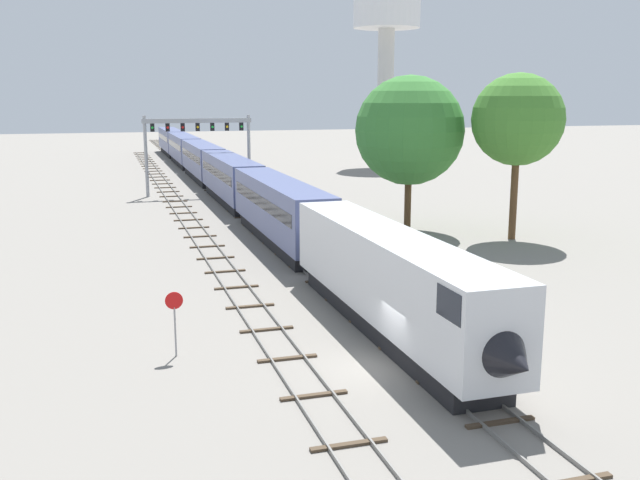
# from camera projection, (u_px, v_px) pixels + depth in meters

# --- Properties ---
(ground_plane) EXTENTS (400.00, 400.00, 0.00)m
(ground_plane) POSITION_uv_depth(u_px,v_px,m) (381.00, 367.00, 29.52)
(ground_plane) COLOR gray
(track_main) EXTENTS (2.60, 200.00, 0.16)m
(track_main) POSITION_uv_depth(u_px,v_px,m) (213.00, 188.00, 86.33)
(track_main) COLOR slate
(track_main) RESTS_ON ground
(track_near) EXTENTS (2.60, 160.00, 0.16)m
(track_near) POSITION_uv_depth(u_px,v_px,m) (186.00, 216.00, 66.01)
(track_near) COLOR slate
(track_near) RESTS_ON ground
(passenger_train) EXTENTS (3.04, 129.86, 4.80)m
(passenger_train) POSITION_uv_depth(u_px,v_px,m) (214.00, 168.00, 84.60)
(passenger_train) COLOR silver
(passenger_train) RESTS_ON ground
(signal_gantry) EXTENTS (12.10, 0.49, 8.90)m
(signal_gantry) POSITION_uv_depth(u_px,v_px,m) (198.00, 136.00, 79.45)
(signal_gantry) COLOR #999BA0
(signal_gantry) RESTS_ON ground
(water_tower) EXTENTS (10.70, 10.70, 27.34)m
(water_tower) POSITION_uv_depth(u_px,v_px,m) (387.00, 25.00, 111.98)
(water_tower) COLOR beige
(water_tower) RESTS_ON ground
(stop_sign) EXTENTS (0.76, 0.08, 2.88)m
(stop_sign) POSITION_uv_depth(u_px,v_px,m) (175.00, 315.00, 30.42)
(stop_sign) COLOR gray
(stop_sign) RESTS_ON ground
(trackside_tree_left) EXTENTS (8.85, 8.85, 12.70)m
(trackside_tree_left) POSITION_uv_depth(u_px,v_px,m) (409.00, 131.00, 57.69)
(trackside_tree_left) COLOR brown
(trackside_tree_left) RESTS_ON ground
(trackside_tree_mid) EXTENTS (7.02, 7.02, 12.78)m
(trackside_tree_mid) POSITION_uv_depth(u_px,v_px,m) (518.00, 120.00, 54.10)
(trackside_tree_mid) COLOR brown
(trackside_tree_mid) RESTS_ON ground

